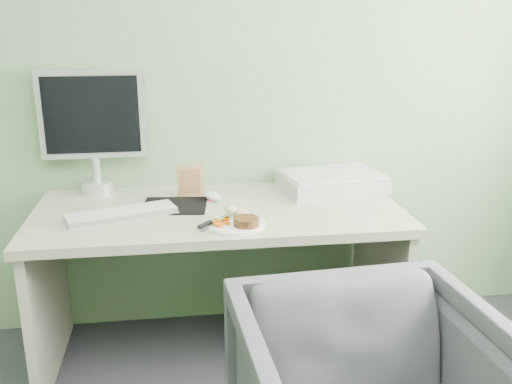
{
  "coord_description": "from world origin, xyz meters",
  "views": [
    {
      "loc": [
        -0.16,
        -0.74,
        1.54
      ],
      "look_at": [
        0.15,
        1.5,
        0.84
      ],
      "focal_mm": 40.0,
      "sensor_mm": 36.0,
      "label": 1
    }
  ],
  "objects": [
    {
      "name": "keyboard",
      "position": [
        -0.41,
        1.57,
        0.75
      ],
      "size": [
        0.47,
        0.27,
        0.02
      ],
      "primitive_type": "cube",
      "rotation": [
        0.0,
        0.0,
        0.33
      ],
      "color": "white",
      "rests_on": "desk"
    },
    {
      "name": "carrot_heap",
      "position": [
        -0.01,
        1.38,
        0.76
      ],
      "size": [
        0.07,
        0.07,
        0.04
      ],
      "primitive_type": "cube",
      "rotation": [
        0.0,
        0.0,
        0.39
      ],
      "color": "#DE5804",
      "rests_on": "plate"
    },
    {
      "name": "computer_mouse",
      "position": [
        -0.02,
        1.74,
        0.75
      ],
      "size": [
        0.1,
        0.13,
        0.04
      ],
      "primitive_type": "ellipsoid",
      "rotation": [
        0.0,
        0.0,
        0.41
      ],
      "color": "white",
      "rests_on": "desk"
    },
    {
      "name": "plate",
      "position": [
        0.05,
        1.39,
        0.74
      ],
      "size": [
        0.23,
        0.23,
        0.01
      ],
      "primitive_type": "cylinder",
      "color": "white",
      "rests_on": "desk"
    },
    {
      "name": "monitor",
      "position": [
        -0.55,
        1.94,
        1.05
      ],
      "size": [
        0.48,
        0.15,
        0.58
      ],
      "rotation": [
        0.0,
        0.0,
        0.0
      ],
      "color": "silver",
      "rests_on": "desk"
    },
    {
      "name": "steak",
      "position": [
        0.09,
        1.36,
        0.76
      ],
      "size": [
        0.13,
        0.13,
        0.03
      ],
      "primitive_type": "cylinder",
      "rotation": [
        0.0,
        0.0,
        0.41
      ],
      "color": "black",
      "rests_on": "plate"
    },
    {
      "name": "desk",
      "position": [
        0.0,
        1.62,
        0.55
      ],
      "size": [
        1.6,
        0.75,
        0.73
      ],
      "color": "#BCB29D",
      "rests_on": "floor"
    },
    {
      "name": "wall_back",
      "position": [
        0.0,
        2.0,
        1.35
      ],
      "size": [
        3.5,
        0.0,
        3.5
      ],
      "primitive_type": "plane",
      "rotation": [
        1.57,
        0.0,
        0.0
      ],
      "color": "gray",
      "rests_on": "floor"
    },
    {
      "name": "mousepad",
      "position": [
        -0.19,
        1.68,
        0.73
      ],
      "size": [
        0.3,
        0.27,
        0.0
      ],
      "primitive_type": "cube",
      "rotation": [
        0.0,
        0.0,
        -0.11
      ],
      "color": "black",
      "rests_on": "desk"
    },
    {
      "name": "scanner",
      "position": [
        0.56,
        1.83,
        0.77
      ],
      "size": [
        0.52,
        0.39,
        0.07
      ],
      "primitive_type": "cube",
      "rotation": [
        0.0,
        0.0,
        0.16
      ],
      "color": "#AFB1B6",
      "rests_on": "desk"
    },
    {
      "name": "potato_pile",
      "position": [
        0.08,
        1.46,
        0.77
      ],
      "size": [
        0.11,
        0.09,
        0.05
      ],
      "primitive_type": "ellipsoid",
      "rotation": [
        0.0,
        0.0,
        0.28
      ],
      "color": "tan",
      "rests_on": "plate"
    },
    {
      "name": "eyedrop_bottle",
      "position": [
        -0.07,
        1.84,
        0.76
      ],
      "size": [
        0.03,
        0.03,
        0.08
      ],
      "color": "white",
      "rests_on": "desk"
    },
    {
      "name": "steak_knife",
      "position": [
        -0.05,
        1.38,
        0.75
      ],
      "size": [
        0.15,
        0.16,
        0.01
      ],
      "rotation": [
        0.0,
        0.0,
        0.85
      ],
      "color": "silver",
      "rests_on": "plate"
    },
    {
      "name": "photo_frame",
      "position": [
        -0.12,
        1.82,
        0.8
      ],
      "size": [
        0.12,
        0.03,
        0.15
      ],
      "primitive_type": "cube",
      "rotation": [
        0.0,
        0.0,
        0.1
      ],
      "color": "#956345",
      "rests_on": "desk"
    }
  ]
}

